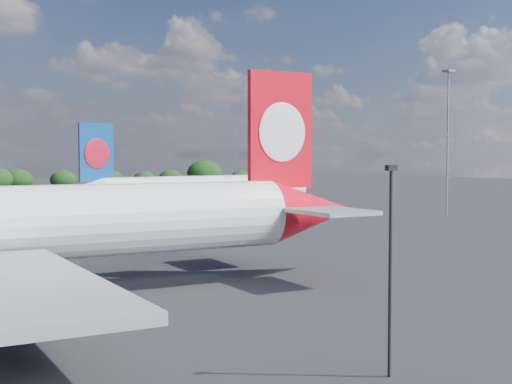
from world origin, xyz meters
TOP-DOWN VIEW (x-y plane):
  - qantas_airliner at (1.53, 19.19)m, footprint 55.59×52.77m
  - china_southern_airliner at (39.93, 71.73)m, footprint 47.90×45.61m
  - apron_lamp_post at (11.47, -8.55)m, footprint 0.55×0.30m
  - floodlight_mast_near at (80.27, 55.49)m, footprint 1.60×1.60m

SIDE VIEW (x-z plane):
  - china_southern_airliner at x=39.93m, z-range -3.05..12.57m
  - qantas_airliner at x=1.53m, z-range -3.56..14.63m
  - apron_lamp_post at x=11.47m, z-range 0.64..11.00m
  - floodlight_mast_near at x=80.27m, z-range 3.41..28.92m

